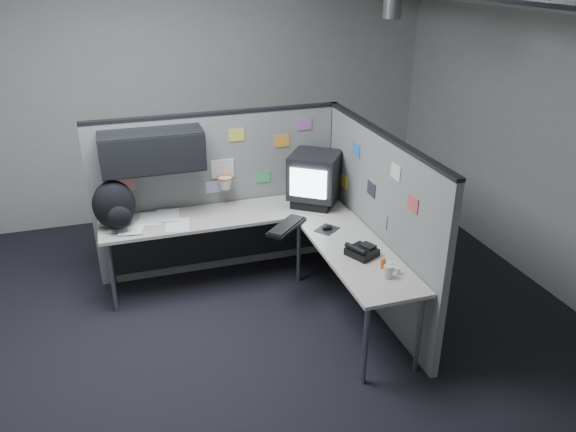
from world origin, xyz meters
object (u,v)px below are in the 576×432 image
object	(u,v)px
phone	(362,251)
desk	(258,234)
keyboard	(287,226)
monitor	(315,178)
backpack	(114,206)

from	to	relation	value
phone	desk	bearing A→B (deg)	111.40
desk	keyboard	bearing A→B (deg)	-41.89
desk	monitor	xyz separation A→B (m)	(0.64, 0.26, 0.38)
monitor	phone	world-z (taller)	monitor
monitor	phone	size ratio (longest dim) A/B	2.19
desk	phone	distance (m)	1.08
monitor	keyboard	xyz separation A→B (m)	(-0.43, -0.45, -0.24)
backpack	desk	bearing A→B (deg)	-5.32
keyboard	phone	xyz separation A→B (m)	(0.43, -0.66, 0.02)
monitor	phone	xyz separation A→B (m)	(0.00, -1.12, -0.22)
monitor	phone	distance (m)	1.14
monitor	keyboard	size ratio (longest dim) A/B	1.38
desk	phone	xyz separation A→B (m)	(0.64, -0.86, 0.16)
monitor	keyboard	bearing A→B (deg)	-143.01
phone	backpack	size ratio (longest dim) A/B	0.63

